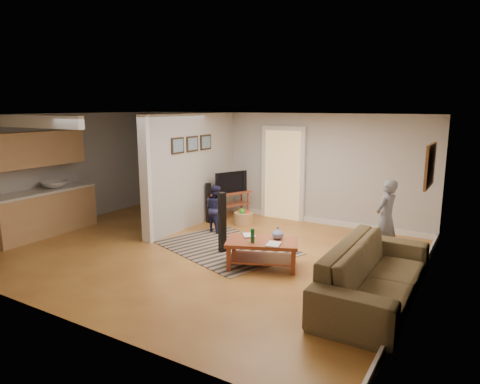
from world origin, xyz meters
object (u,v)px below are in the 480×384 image
at_px(speaker_right, 209,203).
at_px(toy_basket, 244,218).
at_px(sofa, 373,300).
at_px(child, 383,255).
at_px(speaker_left, 222,223).
at_px(toddler, 216,231).
at_px(coffee_table, 263,246).
at_px(tv_console, 229,194).

xyz_separation_m(speaker_right, toy_basket, (0.79, 0.25, -0.31)).
relative_size(sofa, child, 1.92).
height_order(speaker_left, child, speaker_left).
distance_m(speaker_right, child, 4.03).
xyz_separation_m(sofa, speaker_left, (-2.90, 0.58, 0.56)).
bearing_deg(speaker_right, toddler, -21.31).
bearing_deg(speaker_left, speaker_right, 154.91).
bearing_deg(toddler, sofa, 172.87).
bearing_deg(coffee_table, child, 44.87).
height_order(tv_console, speaker_left, speaker_left).
relative_size(toy_basket, toddler, 0.43).
relative_size(speaker_right, toy_basket, 2.16).
bearing_deg(tv_console, child, 13.92).
height_order(coffee_table, toddler, coffee_table).
distance_m(tv_console, toddler, 1.19).
xyz_separation_m(tv_console, child, (3.74, -0.68, -0.61)).
height_order(speaker_left, speaker_right, speaker_left).
distance_m(speaker_left, toy_basket, 1.96).
distance_m(tv_console, speaker_right, 0.56).
relative_size(tv_console, speaker_left, 1.01).
relative_size(speaker_left, toddler, 1.10).
height_order(tv_console, speaker_right, speaker_right).
relative_size(toy_basket, child, 0.31).
height_order(sofa, coffee_table, coffee_table).
bearing_deg(sofa, toddler, 66.23).
height_order(sofa, toy_basket, sofa).
bearing_deg(speaker_right, child, 19.12).
xyz_separation_m(child, toddler, (-3.46, -0.30, 0.00)).
height_order(speaker_left, toddler, speaker_left).
relative_size(tv_console, child, 0.81).
height_order(coffee_table, speaker_right, speaker_right).
height_order(toy_basket, toddler, toddler).
bearing_deg(tv_console, toy_basket, 1.89).
bearing_deg(speaker_left, child, 50.40).
bearing_deg(speaker_right, speaker_left, -25.94).
bearing_deg(sofa, tv_console, 56.81).
height_order(sofa, speaker_right, speaker_right).
xyz_separation_m(coffee_table, speaker_left, (-0.99, 0.26, 0.20)).
distance_m(sofa, speaker_left, 3.01).
relative_size(sofa, toy_basket, 6.21).
bearing_deg(speaker_right, sofa, -4.33).
bearing_deg(toddler, coffee_table, 161.05).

